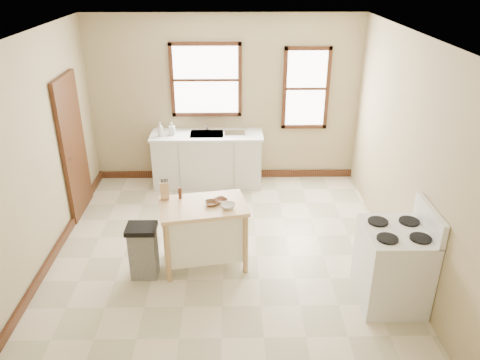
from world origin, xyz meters
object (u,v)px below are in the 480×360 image
(bowl_a, at_px, (212,203))
(kitchen_island, at_px, (204,235))
(bowl_c, at_px, (228,206))
(pepper_grinder, at_px, (180,193))
(knife_block, at_px, (164,191))
(soap_bottle_a, at_px, (160,129))
(bowl_b, at_px, (221,200))
(soap_bottle_b, at_px, (172,128))
(dish_rack, at_px, (235,131))
(gas_stove, at_px, (394,256))
(trash_bin, at_px, (144,251))

(bowl_a, bearing_deg, kitchen_island, 178.83)
(bowl_c, bearing_deg, pepper_grinder, 156.45)
(knife_block, bearing_deg, kitchen_island, -32.32)
(soap_bottle_a, distance_m, bowl_b, 2.41)
(soap_bottle_b, height_order, bowl_c, soap_bottle_b)
(dish_rack, bearing_deg, soap_bottle_a, -163.24)
(pepper_grinder, relative_size, gas_stove, 0.12)
(soap_bottle_a, height_order, kitchen_island, soap_bottle_a)
(soap_bottle_b, distance_m, knife_block, 2.16)
(soap_bottle_b, xyz_separation_m, trash_bin, (-0.09, -2.55, -0.68))
(pepper_grinder, bearing_deg, gas_stove, -20.84)
(dish_rack, bearing_deg, soap_bottle_b, -166.46)
(kitchen_island, height_order, bowl_c, bowl_c)
(soap_bottle_b, xyz_separation_m, dish_rack, (1.03, 0.03, -0.06))
(knife_block, xyz_separation_m, bowl_a, (0.59, -0.17, -0.08))
(bowl_b, distance_m, gas_stove, 2.10)
(gas_stove, bearing_deg, knife_block, 160.64)
(trash_bin, bearing_deg, gas_stove, -10.52)
(kitchen_island, distance_m, bowl_c, 0.55)
(soap_bottle_b, xyz_separation_m, kitchen_island, (0.63, -2.32, -0.60))
(dish_rack, xyz_separation_m, trash_bin, (-1.13, -2.58, -0.62))
(bowl_a, xyz_separation_m, gas_stove, (2.03, -0.75, -0.27))
(knife_block, bearing_deg, bowl_a, -29.26)
(soap_bottle_b, height_order, bowl_b, soap_bottle_b)
(bowl_a, xyz_separation_m, trash_bin, (-0.83, -0.23, -0.53))
(soap_bottle_a, height_order, pepper_grinder, soap_bottle_a)
(soap_bottle_a, distance_m, dish_rack, 1.22)
(bowl_c, height_order, gas_stove, gas_stove)
(kitchen_island, xyz_separation_m, bowl_c, (0.31, -0.09, 0.45))
(bowl_c, relative_size, gas_stove, 0.14)
(bowl_b, bearing_deg, bowl_c, -59.73)
(bowl_b, bearing_deg, dish_rack, 85.31)
(kitchen_island, xyz_separation_m, pepper_grinder, (-0.29, 0.17, 0.50))
(soap_bottle_a, height_order, knife_block, soap_bottle_a)
(kitchen_island, bearing_deg, bowl_c, -26.51)
(soap_bottle_b, relative_size, kitchen_island, 0.20)
(bowl_a, bearing_deg, knife_block, 163.90)
(bowl_b, bearing_deg, bowl_a, -147.35)
(soap_bottle_b, relative_size, gas_stove, 0.17)
(knife_block, distance_m, pepper_grinder, 0.19)
(kitchen_island, relative_size, trash_bin, 1.50)
(soap_bottle_a, height_order, dish_rack, soap_bottle_a)
(gas_stove, bearing_deg, soap_bottle_b, 132.01)
(bowl_a, bearing_deg, gas_stove, -20.28)
(pepper_grinder, height_order, bowl_c, pepper_grinder)
(pepper_grinder, bearing_deg, bowl_b, -11.59)
(dish_rack, height_order, bowl_c, dish_rack)
(soap_bottle_a, relative_size, bowl_a, 1.40)
(knife_block, relative_size, gas_stove, 0.17)
(bowl_a, bearing_deg, trash_bin, -164.36)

